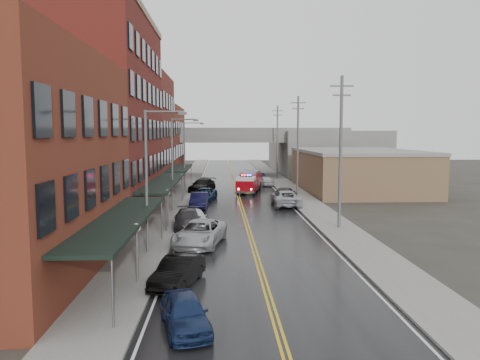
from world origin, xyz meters
name	(u,v)px	position (x,y,z in m)	size (l,w,h in m)	color
ground	(268,296)	(0.00, 0.00, 0.00)	(220.00, 220.00, 0.00)	#2D2B26
road	(240,202)	(0.00, 30.00, 0.01)	(11.00, 160.00, 0.02)	black
sidewalk_left	(174,202)	(-7.30, 30.00, 0.07)	(3.00, 160.00, 0.15)	slate
sidewalk_right	(305,201)	(7.30, 30.00, 0.07)	(3.00, 160.00, 0.15)	slate
curb_left	(189,202)	(-5.65, 30.00, 0.07)	(0.30, 160.00, 0.15)	gray
curb_right	(291,201)	(5.65, 30.00, 0.07)	(0.30, 160.00, 0.15)	gray
brick_building_a	(10,163)	(-13.30, 4.00, 6.00)	(9.00, 18.00, 12.00)	maroon
brick_building_b	(100,118)	(-13.30, 23.00, 9.00)	(9.00, 20.00, 18.00)	#5B1818
brick_building_c	(134,134)	(-13.30, 40.50, 7.50)	(9.00, 15.00, 15.00)	maroon
brick_building_far	(153,143)	(-13.30, 58.00, 6.00)	(9.00, 20.00, 12.00)	maroon
tan_building	(357,172)	(16.00, 40.00, 2.50)	(14.00, 22.00, 5.00)	#876249
right_far_block	(322,151)	(18.00, 70.00, 4.00)	(18.00, 30.00, 8.00)	slate
awning_0	(122,219)	(-7.49, 4.00, 2.99)	(2.60, 16.00, 3.09)	black
awning_1	(164,182)	(-7.49, 23.00, 2.99)	(2.60, 18.00, 3.09)	black
awning_2	(180,168)	(-7.49, 40.50, 2.99)	(2.60, 13.00, 3.09)	black
globe_lamp_0	(137,239)	(-6.40, 2.00, 2.31)	(0.44, 0.44, 3.12)	#59595B
globe_lamp_1	(168,200)	(-6.40, 16.00, 2.31)	(0.44, 0.44, 3.12)	#59595B
globe_lamp_2	(182,182)	(-6.40, 30.00, 2.31)	(0.44, 0.44, 3.12)	#59595B
street_lamp_0	(150,172)	(-6.55, 8.00, 5.19)	(2.64, 0.22, 9.00)	#59595B
street_lamp_1	(175,158)	(-6.55, 24.00, 5.19)	(2.64, 0.22, 9.00)	#59595B
street_lamp_2	(186,152)	(-6.55, 40.00, 5.19)	(2.64, 0.22, 9.00)	#59595B
utility_pole_0	(341,150)	(7.20, 15.00, 6.31)	(1.80, 0.24, 12.00)	#59595B
utility_pole_1	(298,144)	(7.20, 35.00, 6.31)	(1.80, 0.24, 12.00)	#59595B
utility_pole_2	(277,141)	(7.20, 55.00, 6.31)	(1.80, 0.24, 12.00)	#59595B
overpass	(232,142)	(0.00, 62.00, 5.99)	(40.00, 10.00, 7.50)	slate
fire_truck	(249,181)	(1.51, 38.20, 1.44)	(4.03, 7.57, 2.65)	#970710
parked_car_left_0	(185,313)	(-3.60, -3.60, 0.69)	(1.63, 4.04, 1.38)	#122146
parked_car_left_1	(178,272)	(-4.34, 1.71, 0.72)	(1.53, 4.39, 1.45)	black
parked_car_left_2	(200,233)	(-3.60, 10.20, 0.84)	(2.77, 6.01, 1.67)	#ABAFB3
parked_car_left_3	(188,219)	(-4.80, 15.70, 0.76)	(2.12, 5.20, 1.51)	#29292C
parked_car_left_4	(195,217)	(-4.26, 16.80, 0.72)	(1.70, 4.23, 1.44)	white
parked_car_left_5	(199,201)	(-4.34, 25.87, 0.79)	(1.67, 4.77, 1.57)	black
parked_car_left_6	(205,194)	(-3.96, 31.56, 0.69)	(2.30, 4.98, 1.38)	#122446
parked_car_left_7	(202,185)	(-4.49, 39.20, 0.83)	(2.34, 5.75, 1.67)	black
parked_car_right_0	(286,198)	(4.65, 26.95, 0.84)	(2.77, 6.02, 1.67)	#ADAEB5
parked_car_right_1	(285,195)	(5.00, 30.08, 0.80)	(2.23, 5.49, 1.59)	#242527
parked_car_right_2	(265,181)	(4.29, 45.73, 0.71)	(1.68, 4.19, 1.43)	silver
parked_car_right_3	(259,177)	(3.90, 50.76, 0.76)	(1.60, 4.59, 1.51)	#0E1534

